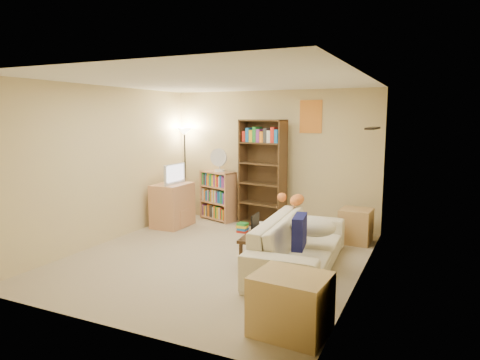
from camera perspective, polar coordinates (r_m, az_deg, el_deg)
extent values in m
plane|color=tan|center=(6.28, -3.13, -10.31)|extent=(4.50, 4.50, 0.00)
cube|color=#D1BB8C|center=(8.04, 4.35, 2.93)|extent=(4.00, 0.04, 2.50)
cube|color=#D1BB8C|center=(4.18, -17.95, -2.54)|extent=(4.00, 0.04, 2.50)
cube|color=#D1BB8C|center=(7.16, -17.51, 1.89)|extent=(0.04, 4.50, 2.50)
cube|color=#D1BB8C|center=(5.36, 15.98, -0.11)|extent=(0.04, 4.50, 2.50)
cube|color=silver|center=(5.97, -3.33, 13.06)|extent=(4.00, 4.50, 0.04)
cube|color=red|center=(7.77, 9.42, 8.34)|extent=(0.40, 0.02, 0.58)
cube|color=black|center=(6.61, 17.29, 6.61)|extent=(0.12, 0.80, 0.03)
imported|color=beige|center=(5.84, 7.94, -8.41)|extent=(2.40, 1.20, 0.67)
cube|color=#121551|center=(5.27, 7.93, -6.82)|extent=(0.20, 0.45, 0.40)
ellipsoid|color=beige|center=(5.79, 9.70, -6.13)|extent=(0.61, 0.44, 0.26)
ellipsoid|color=orange|center=(6.62, 7.62, -2.65)|extent=(0.43, 0.21, 0.17)
sphere|color=orange|center=(6.68, 5.61, -2.31)|extent=(0.14, 0.14, 0.14)
cube|color=#3B2516|center=(5.95, 3.56, -7.29)|extent=(0.62, 1.00, 0.04)
cube|color=#3B2516|center=(6.05, 3.53, -10.21)|extent=(0.59, 0.95, 0.03)
cube|color=#3B2516|center=(5.69, 0.12, -10.04)|extent=(0.04, 0.04, 0.43)
cube|color=#3B2516|center=(5.56, 4.59, -10.50)|extent=(0.04, 0.04, 0.43)
cube|color=#3B2516|center=(6.46, 2.64, -7.80)|extent=(0.04, 0.04, 0.43)
cube|color=#3B2516|center=(6.35, 6.59, -8.14)|extent=(0.04, 0.04, 0.43)
imported|color=black|center=(6.04, 3.29, -6.72)|extent=(0.41, 0.33, 0.03)
cube|color=white|center=(6.05, 2.04, -5.56)|extent=(0.04, 0.32, 0.21)
imported|color=white|center=(5.67, 3.65, -7.33)|extent=(0.12, 0.12, 0.10)
cube|color=black|center=(6.22, 5.33, -6.33)|extent=(0.11, 0.18, 0.02)
cube|color=tan|center=(8.02, -8.99, -3.32)|extent=(0.54, 0.75, 0.80)
imported|color=black|center=(7.92, -9.09, 0.83)|extent=(0.64, 0.09, 0.37)
cube|color=#472F1B|center=(7.83, 2.98, 0.84)|extent=(0.93, 0.46, 1.97)
cube|color=tan|center=(8.40, -2.97, -2.12)|extent=(0.81, 0.54, 0.97)
cylinder|color=silver|center=(8.28, -2.74, 1.26)|extent=(0.19, 0.19, 0.04)
cylinder|color=silver|center=(8.27, -2.74, 1.94)|extent=(0.02, 0.02, 0.19)
cylinder|color=silver|center=(8.22, -2.85, 3.03)|extent=(0.34, 0.06, 0.34)
cylinder|color=black|center=(8.86, -7.21, -4.71)|extent=(0.27, 0.27, 0.03)
cylinder|color=black|center=(8.71, -7.31, 0.64)|extent=(0.03, 0.03, 1.70)
cone|color=beige|center=(8.63, -7.42, 6.47)|extent=(0.30, 0.30, 0.13)
cube|color=tan|center=(7.17, 15.18, -5.92)|extent=(0.50, 0.50, 0.55)
cube|color=tan|center=(4.18, 6.80, -16.10)|extent=(0.72, 0.62, 0.57)
cube|color=red|center=(7.56, 0.32, -6.38)|extent=(0.20, 0.16, 0.17)
cube|color=#1966B2|center=(7.45, 2.57, -6.46)|extent=(0.20, 0.16, 0.21)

